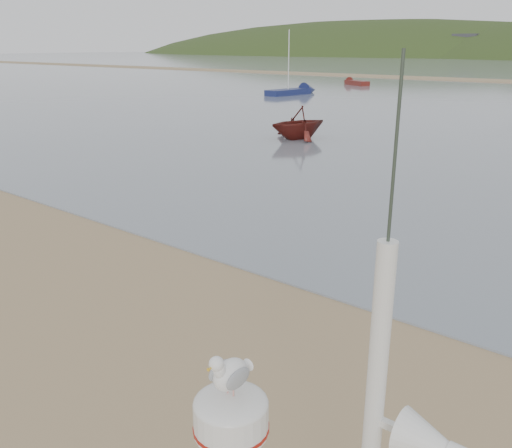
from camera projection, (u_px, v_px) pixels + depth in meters
The scene contains 4 objects.
ground at pixel (88, 360), 7.98m from camera, with size 560.00×560.00×0.00m, color #8D7451.
boat_red at pixel (299, 107), 26.04m from camera, with size 2.60×1.59×3.01m, color #591914.
sailboat_blue_near at pixel (299, 91), 50.66m from camera, with size 2.26×6.32×6.17m.
dinghy_red_far at pixel (352, 82), 62.48m from camera, with size 4.67×3.28×1.14m.
Camera 1 is at (6.29, -3.82, 4.42)m, focal length 38.00 mm.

